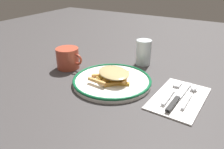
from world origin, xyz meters
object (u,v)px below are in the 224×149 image
(napkin, at_px, (179,97))
(knife, at_px, (177,98))
(water_glass, at_px, (144,52))
(fries_heap, at_px, (113,75))
(plate, at_px, (112,81))
(spoon, at_px, (191,93))
(fork, at_px, (172,92))
(coffee_mug, at_px, (68,58))

(napkin, relative_size, knife, 1.12)
(napkin, relative_size, water_glass, 2.22)
(napkin, height_order, water_glass, water_glass)
(fries_heap, bearing_deg, knife, 0.29)
(plate, height_order, spoon, same)
(knife, height_order, water_glass, water_glass)
(fork, bearing_deg, knife, -49.22)
(fries_heap, xyz_separation_m, fork, (0.21, 0.03, -0.02))
(fork, distance_m, coffee_mug, 0.44)
(knife, bearing_deg, fork, 130.78)
(napkin, distance_m, knife, 0.02)
(fries_heap, xyz_separation_m, napkin, (0.23, 0.02, -0.03))
(napkin, distance_m, coffee_mug, 0.47)
(napkin, bearing_deg, coffee_mug, 178.60)
(plate, xyz_separation_m, coffee_mug, (-0.23, 0.03, 0.03))
(plate, bearing_deg, fork, 7.80)
(napkin, xyz_separation_m, fork, (-0.03, 0.01, 0.01))
(fork, xyz_separation_m, water_glass, (-0.19, 0.20, 0.04))
(fork, bearing_deg, spoon, 21.79)
(fries_heap, xyz_separation_m, coffee_mug, (-0.23, 0.03, 0.01))
(fries_heap, xyz_separation_m, water_glass, (0.02, 0.23, 0.02))
(fries_heap, xyz_separation_m, spoon, (0.26, 0.05, -0.02))
(fork, height_order, coffee_mug, coffee_mug)
(knife, bearing_deg, water_glass, 133.33)
(fries_heap, bearing_deg, spoon, 11.83)
(water_glass, bearing_deg, fries_heap, -94.60)
(fries_heap, bearing_deg, plate, 144.82)
(fries_heap, height_order, water_glass, water_glass)
(plate, bearing_deg, spoon, 10.91)
(fries_heap, relative_size, water_glass, 1.57)
(napkin, height_order, fork, fork)
(water_glass, bearing_deg, plate, -95.90)
(coffee_mug, bearing_deg, fries_heap, -7.71)
(plate, bearing_deg, knife, -0.54)
(spoon, xyz_separation_m, water_glass, (-0.24, 0.17, 0.04))
(coffee_mug, bearing_deg, napkin, -1.40)
(plate, height_order, fries_heap, fries_heap)
(fork, distance_m, water_glass, 0.27)
(spoon, distance_m, water_glass, 0.30)
(fries_heap, relative_size, coffee_mug, 1.40)
(plate, distance_m, water_glass, 0.23)
(plate, distance_m, napkin, 0.24)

